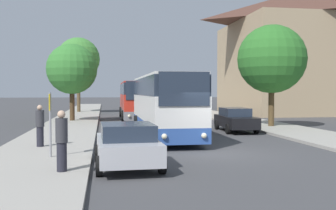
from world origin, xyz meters
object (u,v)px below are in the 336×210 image
at_px(tree_left_far, 72,69).
at_px(bus_front, 164,104).
at_px(bus_stop_sign, 50,117).
at_px(tree_right_near, 272,59).
at_px(parked_car_left_curb, 127,144).
at_px(pedestrian_waiting_near, 62,140).
at_px(parked_car_right_near, 235,119).
at_px(tree_left_near, 78,59).
at_px(bus_middle, 136,100).
at_px(pedestrian_waiting_far, 40,125).

bearing_deg(tree_left_far, bus_front, -62.59).
height_order(bus_stop_sign, tree_right_near, tree_right_near).
xyz_separation_m(parked_car_left_curb, pedestrian_waiting_near, (-2.01, -1.06, 0.31)).
distance_m(pedestrian_waiting_near, tree_left_far, 21.38).
relative_size(parked_car_right_near, tree_left_near, 0.54).
relative_size(bus_front, parked_car_right_near, 2.42).
xyz_separation_m(bus_stop_sign, tree_left_far, (-0.63, 18.36, 2.75)).
distance_m(pedestrian_waiting_near, tree_left_near, 35.40).
bearing_deg(tree_left_far, tree_left_near, 91.31).
bearing_deg(bus_stop_sign, tree_right_near, 38.93).
xyz_separation_m(bus_front, parked_car_left_curb, (-2.56, -8.69, -1.04)).
height_order(bus_middle, tree_left_near, tree_left_near).
relative_size(pedestrian_waiting_near, tree_left_far, 0.29).
bearing_deg(tree_right_near, tree_left_near, 123.69).
relative_size(pedestrian_waiting_far, tree_left_near, 0.21).
height_order(bus_front, pedestrian_waiting_near, bus_front).
relative_size(bus_stop_sign, tree_left_far, 0.37).
xyz_separation_m(parked_car_left_curb, tree_left_near, (-3.64, 33.92, 5.54)).
bearing_deg(tree_right_near, pedestrian_waiting_near, -133.17).
bearing_deg(bus_stop_sign, parked_car_left_curb, -31.84).
distance_m(parked_car_right_near, bus_stop_sign, 13.60).
height_order(bus_front, bus_middle, bus_front).
height_order(parked_car_right_near, bus_stop_sign, bus_stop_sign).
height_order(pedestrian_waiting_near, pedestrian_waiting_far, pedestrian_waiting_near).
distance_m(parked_car_right_near, tree_right_near, 5.41).
distance_m(bus_stop_sign, tree_right_near, 17.46).
bearing_deg(tree_left_near, pedestrian_waiting_near, -87.34).
relative_size(bus_front, tree_left_far, 1.81).
height_order(bus_front, tree_right_near, tree_right_near).
height_order(parked_car_left_curb, tree_left_near, tree_left_near).
bearing_deg(bus_stop_sign, parked_car_right_near, 41.57).
distance_m(pedestrian_waiting_near, tree_right_near, 18.90).
relative_size(bus_stop_sign, pedestrian_waiting_far, 1.30).
distance_m(bus_middle, pedestrian_waiting_far, 18.87).
height_order(tree_left_far, tree_right_near, tree_right_near).
relative_size(parked_car_right_near, pedestrian_waiting_near, 2.57).
xyz_separation_m(parked_car_right_near, pedestrian_waiting_far, (-10.96, -6.15, 0.29)).
bearing_deg(bus_front, pedestrian_waiting_far, -145.71).
height_order(bus_front, tree_left_near, tree_left_near).
bearing_deg(bus_front, tree_left_far, 117.17).
bearing_deg(pedestrian_waiting_far, bus_stop_sign, -94.70).
relative_size(parked_car_left_curb, bus_stop_sign, 1.76).
bearing_deg(parked_car_left_curb, tree_left_far, 97.53).
height_order(parked_car_left_curb, tree_right_near, tree_right_near).
relative_size(pedestrian_waiting_near, tree_right_near, 0.26).
bearing_deg(bus_stop_sign, tree_left_far, 91.96).
xyz_separation_m(tree_left_near, tree_left_far, (0.32, -13.89, -1.94)).
relative_size(parked_car_right_near, pedestrian_waiting_far, 2.60).
distance_m(bus_front, parked_car_right_near, 5.39).
xyz_separation_m(parked_car_left_curb, tree_right_near, (10.67, 12.46, 3.98)).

